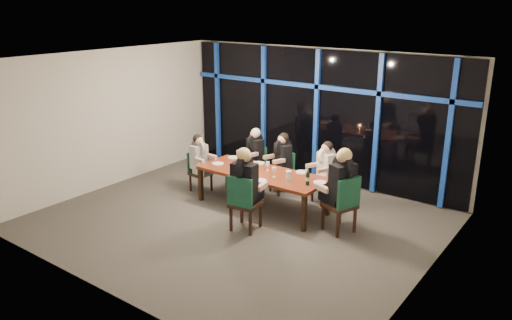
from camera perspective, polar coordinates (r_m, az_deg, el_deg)
The scene contains 29 objects.
room at distance 8.84m, azimuth -2.31°, elevation 5.08°, with size 7.04×7.00×3.02m.
window_wall at distance 11.32m, azimuth 7.09°, elevation 5.30°, with size 6.86×0.43×2.94m.
dining_table at distance 9.82m, azimuth 0.69°, elevation -1.76°, with size 2.60×1.00×0.75m.
chair_far_left at distance 11.16m, azimuth 0.07°, elevation -0.35°, with size 0.50×0.50×0.89m.
chair_far_mid at distance 10.73m, azimuth 3.25°, elevation -1.10°, with size 0.55×0.55×0.90m.
chair_far_right at distance 10.26m, azimuth 8.14°, elevation -2.18°, with size 0.54×0.54×0.89m.
chair_end_left at distance 10.86m, azimuth -6.63°, elevation -1.05°, with size 0.45×0.45×0.87m.
chair_end_right at distance 8.91m, azimuth 9.96°, elevation -4.72°, with size 0.64×0.64×1.07m.
chair_near_mid at distance 8.85m, azimuth -1.48°, elevation -4.64°, with size 0.56×0.56×1.06m.
diner_far_left at distance 11.01m, azimuth -0.23°, elevation 1.33°, with size 0.51×0.60×0.87m.
diner_far_mid at distance 10.57m, azimuth 2.94°, elevation 0.67°, with size 0.56×0.62×0.88m.
diner_far_right at distance 10.11m, azimuth 7.88°, elevation -0.37°, with size 0.56×0.61×0.86m.
diner_end_left at distance 10.70m, azimuth -6.44°, elevation 0.62°, with size 0.56×0.46×0.84m.
diner_end_right at distance 8.82m, azimuth 9.71°, elevation -2.00°, with size 0.73×0.66×1.04m.
diner_near_mid at distance 8.77m, azimuth -1.21°, elevation -1.92°, with size 0.57×0.70×1.03m.
plate_far_left at distance 10.70m, azimuth -2.58°, elevation 0.30°, with size 0.24×0.24×0.01m, color white.
plate_far_mid at distance 10.31m, azimuth 0.33°, elevation -0.35°, with size 0.24×0.24×0.01m, color white.
plate_far_right at distance 9.81m, azimuth 5.25°, elevation -1.38°, with size 0.24×0.24×0.01m, color white.
plate_end_left at distance 10.32m, azimuth -4.37°, elevation -0.39°, with size 0.24×0.24×0.01m, color white.
plate_end_right at distance 9.30m, azimuth 7.31°, elevation -2.54°, with size 0.24×0.24×0.01m, color white.
plate_near_mid at distance 9.33m, azimuth 0.46°, elevation -2.35°, with size 0.24×0.24×0.01m, color white.
wine_bottle at distance 9.13m, azimuth 5.93°, elevation -2.14°, with size 0.07×0.07×0.32m.
water_pitcher at distance 9.33m, azimuth 3.75°, elevation -1.80°, with size 0.12×0.10×0.19m.
tea_light at distance 9.60m, azimuth -0.43°, elevation -1.70°, with size 0.05×0.05×0.03m, color #FCA54B.
wine_glass_a at distance 9.86m, azimuth -0.40°, elevation -0.53°, with size 0.06×0.06×0.17m.
wine_glass_b at distance 9.86m, azimuth 1.36°, elevation -0.47°, with size 0.07×0.07×0.18m.
wine_glass_c at distance 9.48m, azimuth 2.05°, elevation -1.17°, with size 0.07×0.07×0.19m.
wine_glass_d at distance 10.27m, azimuth -1.95°, elevation 0.25°, with size 0.07×0.07×0.17m.
wine_glass_e at distance 9.47m, azimuth 5.85°, elevation -1.35°, with size 0.07×0.07×0.18m.
Camera 1 is at (5.39, -6.73, 3.95)m, focal length 35.00 mm.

